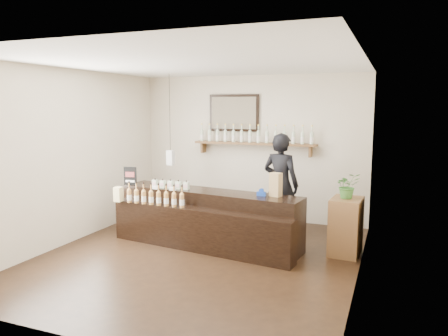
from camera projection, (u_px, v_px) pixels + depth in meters
ground at (198, 257)px, 6.43m from camera, size 5.00×5.00×0.00m
room_shell at (197, 142)px, 6.19m from camera, size 5.00×5.00×5.00m
back_wall_decor at (242, 130)px, 8.43m from camera, size 2.66×0.96×1.69m
counter at (205, 220)px, 6.96m from camera, size 3.14×1.23×1.01m
promo_sign at (130, 176)px, 7.49m from camera, size 0.22×0.06×0.31m
paper_bag at (276, 185)px, 6.53m from camera, size 0.19×0.17×0.36m
tape_dispenser at (261, 193)px, 6.58m from camera, size 0.14×0.05×0.12m
side_cabinet at (346, 226)px, 6.52m from camera, size 0.47×0.62×0.86m
potted_plant at (347, 186)px, 6.43m from camera, size 0.45×0.43×0.38m
shopkeeper at (281, 178)px, 7.42m from camera, size 0.82×0.63×2.00m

